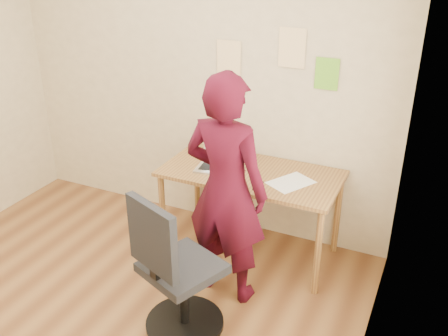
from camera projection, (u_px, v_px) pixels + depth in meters
The scene contains 10 objects.
room at pixel (49, 149), 2.78m from camera, with size 3.58×3.58×2.78m.
desk at pixel (251, 182), 3.95m from camera, with size 1.40×0.70×0.74m.
laptop at pixel (221, 161), 3.98m from camera, with size 0.39×0.36×0.25m.
paper_sheet at pixel (291, 182), 3.75m from camera, with size 0.23×0.33×0.00m, color white.
phone at pixel (258, 186), 3.69m from camera, with size 0.10×0.15×0.01m.
wall_note_left at pixel (229, 59), 4.01m from camera, with size 0.21×0.00×0.30m, color #FED698.
wall_note_mid at pixel (292, 48), 3.76m from camera, with size 0.21×0.00×0.30m, color #FED698.
wall_note_right at pixel (327, 74), 3.72m from camera, with size 0.18×0.00×0.24m, color #6CBE2A.
office_chair at pixel (175, 277), 3.20m from camera, with size 0.59×0.60×1.03m.
person at pixel (226, 191), 3.42m from camera, with size 0.61×0.40×1.68m, color #3C0816.
Camera 1 is at (1.97, -1.91, 2.44)m, focal length 40.00 mm.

